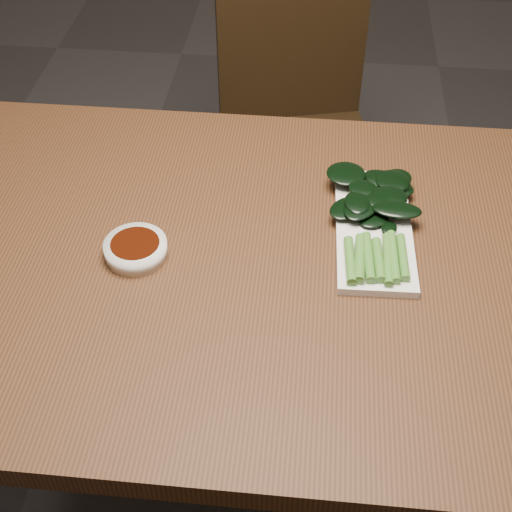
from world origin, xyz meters
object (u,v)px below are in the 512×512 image
object	(u,v)px
chair_far	(297,124)
sauce_bowl	(136,249)
table	(275,288)
gai_lan	(375,206)
serving_plate	(373,229)

from	to	relation	value
chair_far	sauce_bowl	world-z (taller)	chair_far
table	gai_lan	xyz separation A→B (m)	(0.16, 0.11, 0.10)
chair_far	serving_plate	xyz separation A→B (m)	(0.15, -0.70, 0.27)
table	serving_plate	world-z (taller)	serving_plate
chair_far	gai_lan	size ratio (longest dim) A/B	3.04
sauce_bowl	gai_lan	size ratio (longest dim) A/B	0.34
serving_plate	table	bearing A→B (deg)	-153.94
table	serving_plate	xyz separation A→B (m)	(0.15, 0.08, 0.08)
table	gai_lan	size ratio (longest dim) A/B	4.78
table	serving_plate	distance (m)	0.19
sauce_bowl	serving_plate	distance (m)	0.39
serving_plate	chair_far	bearing A→B (deg)	102.38
table	sauce_bowl	distance (m)	0.24
table	chair_far	xyz separation A→B (m)	(0.00, 0.78, -0.19)
chair_far	serving_plate	world-z (taller)	chair_far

